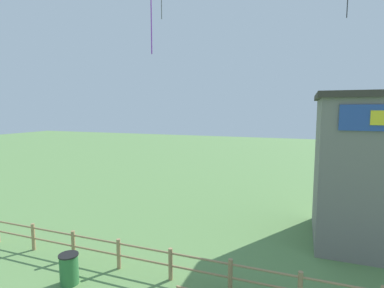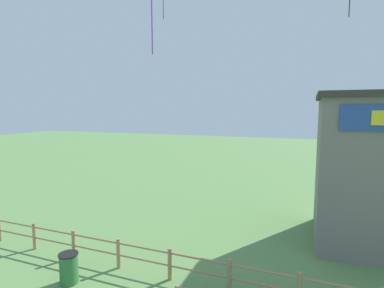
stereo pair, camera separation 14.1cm
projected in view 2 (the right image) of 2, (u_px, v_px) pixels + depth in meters
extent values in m
cylinder|color=#9E7F56|center=(0.00, 229.00, 12.69)|extent=(0.14, 0.14, 1.08)
cylinder|color=#9E7F56|center=(34.00, 236.00, 11.97)|extent=(0.14, 0.14, 1.08)
cylinder|color=#9E7F56|center=(74.00, 244.00, 11.24)|extent=(0.14, 0.14, 1.08)
cylinder|color=#9E7F56|center=(119.00, 253.00, 10.52)|extent=(0.14, 0.14, 1.08)
cylinder|color=#9E7F56|center=(170.00, 264.00, 9.80)|extent=(0.14, 0.14, 1.08)
cylinder|color=#9E7F56|center=(229.00, 276.00, 9.08)|extent=(0.14, 0.14, 1.08)
cylinder|color=#9E7F56|center=(170.00, 253.00, 9.76)|extent=(15.99, 0.07, 0.07)
cylinder|color=#9E7F56|center=(170.00, 266.00, 9.81)|extent=(15.99, 0.07, 0.07)
cylinder|color=#2D6B38|center=(69.00, 269.00, 9.62)|extent=(0.58, 0.58, 0.95)
cylinder|color=black|center=(68.00, 254.00, 9.56)|extent=(0.62, 0.62, 0.04)
cylinder|color=#2D2D33|center=(350.00, 1.00, 14.90)|extent=(0.05, 0.05, 1.55)
cylinder|color=#4C4C51|center=(163.00, 4.00, 18.81)|extent=(0.05, 0.05, 1.85)
cylinder|color=purple|center=(152.00, 20.00, 12.48)|extent=(0.05, 0.05, 2.81)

